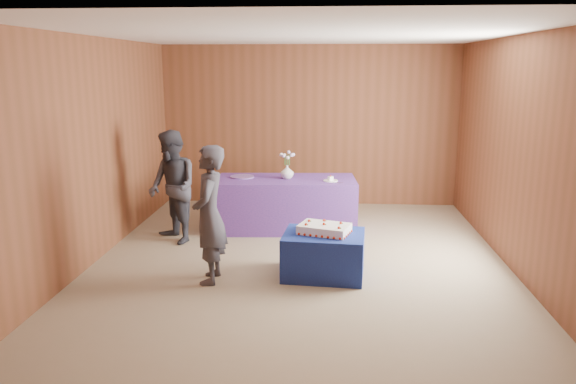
# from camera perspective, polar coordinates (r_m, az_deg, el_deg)

# --- Properties ---
(ground) EXTENTS (6.00, 6.00, 0.00)m
(ground) POSITION_cam_1_polar(r_m,az_deg,el_deg) (6.97, 1.21, -6.98)
(ground) COLOR #87755D
(ground) RESTS_ON ground
(room_shell) EXTENTS (5.04, 6.04, 2.72)m
(room_shell) POSITION_cam_1_polar(r_m,az_deg,el_deg) (6.59, 1.28, 7.95)
(room_shell) COLOR brown
(room_shell) RESTS_ON ground
(cake_table) EXTENTS (0.96, 0.77, 0.50)m
(cake_table) POSITION_cam_1_polar(r_m,az_deg,el_deg) (6.43, 3.64, -6.36)
(cake_table) COLOR navy
(cake_table) RESTS_ON ground
(serving_table) EXTENTS (2.05, 1.03, 0.75)m
(serving_table) POSITION_cam_1_polar(r_m,az_deg,el_deg) (8.21, -0.18, -1.21)
(serving_table) COLOR #6B3591
(serving_table) RESTS_ON ground
(sheet_cake) EXTENTS (0.66, 0.54, 0.13)m
(sheet_cake) POSITION_cam_1_polar(r_m,az_deg,el_deg) (6.36, 3.72, -3.75)
(sheet_cake) COLOR white
(sheet_cake) RESTS_ON cake_table
(vase) EXTENTS (0.25, 0.25, 0.20)m
(vase) POSITION_cam_1_polar(r_m,az_deg,el_deg) (8.11, -0.09, 2.06)
(vase) COLOR silver
(vase) RESTS_ON serving_table
(flower_spray) EXTENTS (0.22, 0.23, 0.17)m
(flower_spray) POSITION_cam_1_polar(r_m,az_deg,el_deg) (8.07, -0.09, 3.77)
(flower_spray) COLOR #306829
(flower_spray) RESTS_ON vase
(platter) EXTENTS (0.42, 0.42, 0.02)m
(platter) POSITION_cam_1_polar(r_m,az_deg,el_deg) (8.24, -4.68, 1.55)
(platter) COLOR #704E9D
(platter) RESTS_ON serving_table
(plate) EXTENTS (0.27, 0.27, 0.01)m
(plate) POSITION_cam_1_polar(r_m,az_deg,el_deg) (7.98, 4.34, 1.16)
(plate) COLOR white
(plate) RESTS_ON serving_table
(cake_slice) EXTENTS (0.08, 0.08, 0.08)m
(cake_slice) POSITION_cam_1_polar(r_m,az_deg,el_deg) (7.97, 4.34, 1.41)
(cake_slice) COLOR white
(cake_slice) RESTS_ON plate
(knife) EXTENTS (0.25, 0.11, 0.00)m
(knife) POSITION_cam_1_polar(r_m,az_deg,el_deg) (7.89, 4.70, 0.99)
(knife) COLOR #BABABE
(knife) RESTS_ON serving_table
(guest_left) EXTENTS (0.39, 0.57, 1.53)m
(guest_left) POSITION_cam_1_polar(r_m,az_deg,el_deg) (6.17, -7.99, -2.31)
(guest_left) COLOR #34323B
(guest_left) RESTS_ON ground
(guest_right) EXTENTS (0.92, 0.94, 1.53)m
(guest_right) POSITION_cam_1_polar(r_m,az_deg,el_deg) (7.66, -11.65, 0.49)
(guest_right) COLOR #32333D
(guest_right) RESTS_ON ground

